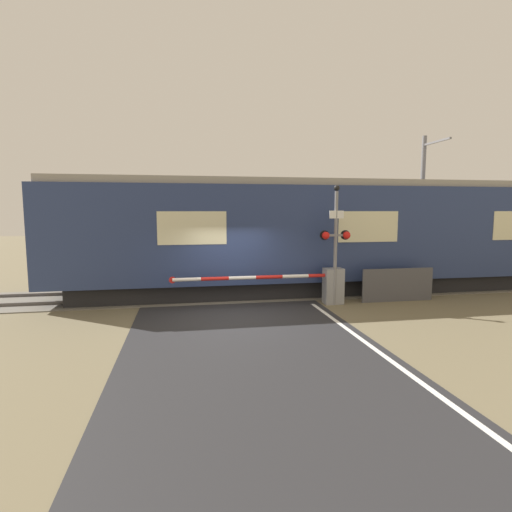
{
  "coord_description": "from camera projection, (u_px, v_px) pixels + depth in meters",
  "views": [
    {
      "loc": [
        -1.44,
        -10.98,
        3.0
      ],
      "look_at": [
        0.85,
        1.64,
        1.53
      ],
      "focal_mm": 28.0,
      "sensor_mm": 36.0,
      "label": 1
    }
  ],
  "objects": [
    {
      "name": "ground_plane",
      "position": [
        237.0,
        317.0,
        11.33
      ],
      "size": [
        80.0,
        80.0,
        0.0
      ],
      "primitive_type": "plane",
      "color": "#6B6047"
    },
    {
      "name": "signal_post",
      "position": [
        336.0,
        238.0,
        12.49
      ],
      "size": [
        0.99,
        0.26,
        3.78
      ],
      "color": "gray",
      "rests_on": "ground_plane"
    },
    {
      "name": "track_bed",
      "position": [
        226.0,
        293.0,
        14.35
      ],
      "size": [
        36.0,
        3.2,
        0.13
      ],
      "color": "#666056",
      "rests_on": "ground_plane"
    },
    {
      "name": "catenary_pole",
      "position": [
        422.0,
        204.0,
        18.08
      ],
      "size": [
        0.2,
        1.9,
        6.31
      ],
      "color": "slate",
      "rests_on": "ground_plane"
    },
    {
      "name": "train",
      "position": [
        349.0,
        235.0,
        14.95
      ],
      "size": [
        21.3,
        3.07,
        4.07
      ],
      "color": "black",
      "rests_on": "ground_plane"
    },
    {
      "name": "crossing_barrier",
      "position": [
        320.0,
        284.0,
        12.78
      ],
      "size": [
        5.48,
        0.44,
        1.15
      ],
      "color": "gray",
      "rests_on": "ground_plane"
    },
    {
      "name": "roadside_fence",
      "position": [
        398.0,
        285.0,
        13.17
      ],
      "size": [
        2.48,
        0.06,
        1.1
      ],
      "color": "#4C4C51",
      "rests_on": "ground_plane"
    }
  ]
}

